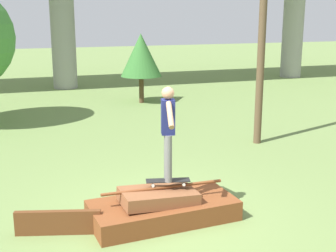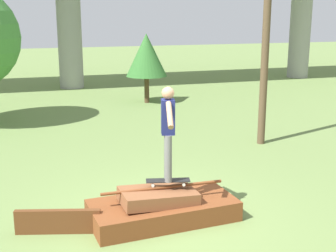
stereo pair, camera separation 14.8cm
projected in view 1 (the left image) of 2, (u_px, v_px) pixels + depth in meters
ground_plane at (163, 220)px, 8.10m from camera, size 80.00×80.00×0.00m
scrap_pile at (162, 208)px, 8.04m from camera, size 2.57×1.33×0.62m
scrap_plank_loose at (58, 223)px, 7.53m from camera, size 1.35×0.46×0.40m
skateboard at (168, 181)px, 7.99m from camera, size 0.78×0.37×0.09m
skater at (168, 127)px, 7.76m from camera, size 0.36×1.23×1.61m
tree_behind_left at (141, 55)px, 17.97m from camera, size 1.59×1.59×2.69m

